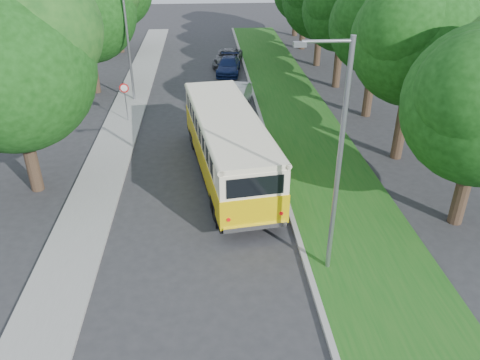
{
  "coord_description": "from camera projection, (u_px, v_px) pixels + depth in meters",
  "views": [
    {
      "loc": [
        0.28,
        -15.1,
        10.63
      ],
      "look_at": [
        1.54,
        1.45,
        1.5
      ],
      "focal_mm": 35.0,
      "sensor_mm": 36.0,
      "label": 1
    }
  ],
  "objects": [
    {
      "name": "ground",
      "position": [
        204.0,
        233.0,
        18.3
      ],
      "size": [
        120.0,
        120.0,
        0.0
      ],
      "primitive_type": "plane",
      "color": "#2C2C2F",
      "rests_on": "ground"
    },
    {
      "name": "curb",
      "position": [
        277.0,
        169.0,
        22.87
      ],
      "size": [
        0.2,
        70.0,
        0.15
      ],
      "primitive_type": "cube",
      "color": "gray",
      "rests_on": "ground"
    },
    {
      "name": "grass_verge",
      "position": [
        324.0,
        168.0,
        23.03
      ],
      "size": [
        4.5,
        70.0,
        0.13
      ],
      "primitive_type": "cube",
      "color": "#185316",
      "rests_on": "ground"
    },
    {
      "name": "sidewalk",
      "position": [
        102.0,
        176.0,
        22.32
      ],
      "size": [
        2.2,
        70.0,
        0.12
      ],
      "primitive_type": "cube",
      "color": "gray",
      "rests_on": "ground"
    },
    {
      "name": "treeline",
      "position": [
        245.0,
        3.0,
        31.37
      ],
      "size": [
        24.27,
        41.91,
        9.46
      ],
      "color": "#332319",
      "rests_on": "ground"
    },
    {
      "name": "lamppost_near",
      "position": [
        337.0,
        157.0,
        14.29
      ],
      "size": [
        1.71,
        0.16,
        8.0
      ],
      "color": "gray",
      "rests_on": "ground"
    },
    {
      "name": "lamppost_far",
      "position": [
        126.0,
        39.0,
        29.99
      ],
      "size": [
        1.71,
        0.16,
        7.5
      ],
      "color": "gray",
      "rests_on": "ground"
    },
    {
      "name": "warning_sign",
      "position": [
        125.0,
        95.0,
        27.64
      ],
      "size": [
        0.56,
        0.1,
        2.5
      ],
      "color": "gray",
      "rests_on": "ground"
    },
    {
      "name": "vintage_bus",
      "position": [
        228.0,
        147.0,
        21.58
      ],
      "size": [
        4.2,
        10.97,
        3.18
      ],
      "primitive_type": null,
      "rotation": [
        0.0,
        0.0,
        0.14
      ],
      "color": "yellow",
      "rests_on": "ground"
    },
    {
      "name": "car_silver",
      "position": [
        220.0,
        111.0,
        28.3
      ],
      "size": [
        2.85,
        4.24,
        1.34
      ],
      "primitive_type": "imported",
      "rotation": [
        0.0,
        0.0,
        0.35
      ],
      "color": "#B3B3B8",
      "rests_on": "ground"
    },
    {
      "name": "car_white",
      "position": [
        234.0,
        97.0,
        30.33
      ],
      "size": [
        2.75,
        4.83,
        1.51
      ],
      "primitive_type": "imported",
      "rotation": [
        0.0,
        0.0,
        -0.27
      ],
      "color": "silver",
      "rests_on": "ground"
    },
    {
      "name": "car_blue",
      "position": [
        228.0,
        66.0,
        37.41
      ],
      "size": [
        2.29,
        4.5,
        1.25
      ],
      "primitive_type": "imported",
      "rotation": [
        0.0,
        0.0,
        -0.13
      ],
      "color": "#12204F",
      "rests_on": "ground"
    },
    {
      "name": "car_grey",
      "position": [
        228.0,
        58.0,
        39.63
      ],
      "size": [
        2.95,
        4.91,
        1.27
      ],
      "primitive_type": "imported",
      "rotation": [
        0.0,
        0.0,
        -0.19
      ],
      "color": "slate",
      "rests_on": "ground"
    }
  ]
}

